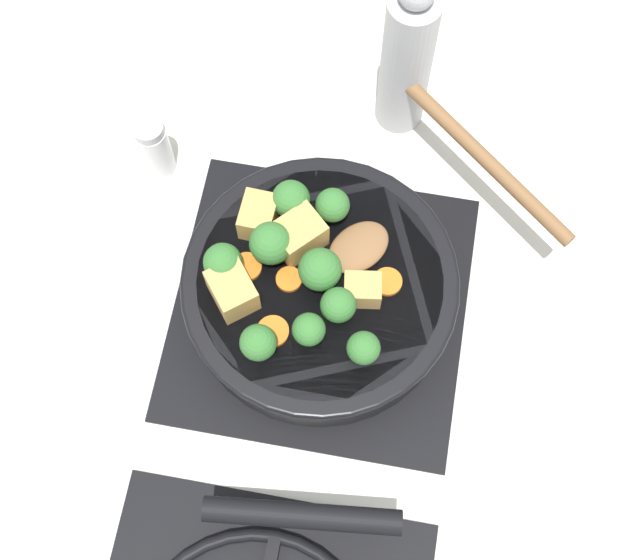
{
  "coord_description": "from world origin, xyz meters",
  "views": [
    {
      "loc": [
        -0.06,
        0.32,
        0.91
      ],
      "look_at": [
        0.0,
        0.0,
        0.08
      ],
      "focal_mm": 50.0,
      "sensor_mm": 36.0,
      "label": 1
    }
  ],
  "objects_px": {
    "skillet_pan": "(320,291)",
    "wooden_spoon": "(432,190)",
    "salt_shaker": "(154,147)",
    "pepper_mill": "(407,59)"
  },
  "relations": [
    {
      "from": "skillet_pan",
      "to": "wooden_spoon",
      "type": "distance_m",
      "value": 0.16
    },
    {
      "from": "wooden_spoon",
      "to": "pepper_mill",
      "type": "bearing_deg",
      "value": -71.35
    },
    {
      "from": "wooden_spoon",
      "to": "salt_shaker",
      "type": "height_order",
      "value": "wooden_spoon"
    },
    {
      "from": "pepper_mill",
      "to": "wooden_spoon",
      "type": "bearing_deg",
      "value": 108.65
    },
    {
      "from": "pepper_mill",
      "to": "salt_shaker",
      "type": "xyz_separation_m",
      "value": [
        0.26,
        0.12,
        -0.06
      ]
    },
    {
      "from": "skillet_pan",
      "to": "wooden_spoon",
      "type": "xyz_separation_m",
      "value": [
        -0.1,
        -0.12,
        0.03
      ]
    },
    {
      "from": "wooden_spoon",
      "to": "salt_shaker",
      "type": "distance_m",
      "value": 0.31
    },
    {
      "from": "skillet_pan",
      "to": "wooden_spoon",
      "type": "relative_size",
      "value": 1.49
    },
    {
      "from": "skillet_pan",
      "to": "salt_shaker",
      "type": "height_order",
      "value": "salt_shaker"
    },
    {
      "from": "wooden_spoon",
      "to": "salt_shaker",
      "type": "relative_size",
      "value": 2.99
    }
  ]
}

